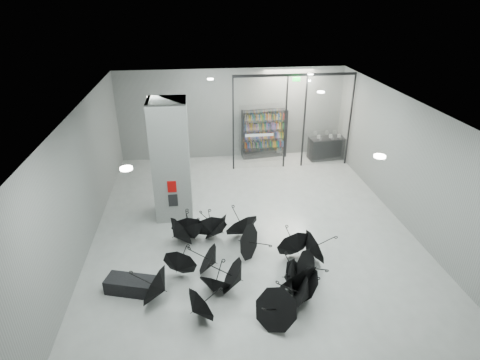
{
  "coord_description": "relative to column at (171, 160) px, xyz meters",
  "views": [
    {
      "loc": [
        -1.68,
        -9.93,
        7.0
      ],
      "look_at": [
        -0.3,
        1.5,
        1.4
      ],
      "focal_mm": 29.38,
      "sensor_mm": 36.0,
      "label": 1
    }
  ],
  "objects": [
    {
      "name": "fire_cabinet",
      "position": [
        0.0,
        -0.62,
        -0.65
      ],
      "size": [
        0.28,
        0.04,
        0.38
      ],
      "primitive_type": "cube",
      "color": "#A50A07",
      "rests_on": "column"
    },
    {
      "name": "info_panel",
      "position": [
        0.0,
        -0.62,
        -1.15
      ],
      "size": [
        0.3,
        0.03,
        0.42
      ],
      "primitive_type": "cube",
      "color": "black",
      "rests_on": "column"
    },
    {
      "name": "bench",
      "position": [
        -1.03,
        -3.81,
        -1.8
      ],
      "size": [
        1.32,
        0.86,
        0.39
      ],
      "primitive_type": "cube",
      "rotation": [
        0.0,
        0.0,
        -0.29
      ],
      "color": "black",
      "rests_on": "ground"
    },
    {
      "name": "column",
      "position": [
        0.0,
        0.0,
        0.0
      ],
      "size": [
        1.2,
        1.2,
        4.0
      ],
      "primitive_type": "cube",
      "color": "slate",
      "rests_on": "ground"
    },
    {
      "name": "room",
      "position": [
        2.5,
        -2.0,
        0.84
      ],
      "size": [
        14.0,
        14.02,
        4.01
      ],
      "color": "gray",
      "rests_on": "ground"
    },
    {
      "name": "exit_sign",
      "position": [
        4.9,
        3.3,
        1.82
      ],
      "size": [
        0.3,
        0.06,
        0.15
      ],
      "primitive_type": "cube",
      "color": "#0CE533",
      "rests_on": "room"
    },
    {
      "name": "glass_partition",
      "position": [
        4.89,
        3.5,
        0.18
      ],
      "size": [
        5.06,
        0.08,
        4.0
      ],
      "color": "silver",
      "rests_on": "ground"
    },
    {
      "name": "umbrella_cluster",
      "position": [
        1.92,
        -3.4,
        -1.69
      ],
      "size": [
        5.29,
        4.98,
        1.34
      ],
      "color": "black",
      "rests_on": "ground"
    },
    {
      "name": "shop_counter",
      "position": [
        6.76,
        4.15,
        -1.5
      ],
      "size": [
        1.71,
        0.82,
        0.99
      ],
      "primitive_type": "cube",
      "rotation": [
        0.0,
        0.0,
        0.1
      ],
      "color": "black",
      "rests_on": "ground"
    },
    {
      "name": "bookshelf",
      "position": [
        3.94,
        4.75,
        -0.9
      ],
      "size": [
        2.04,
        0.66,
        2.2
      ],
      "primitive_type": null,
      "rotation": [
        0.0,
        0.0,
        0.13
      ],
      "color": "black",
      "rests_on": "ground"
    }
  ]
}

